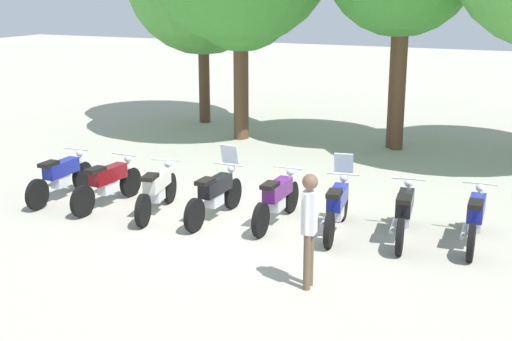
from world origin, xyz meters
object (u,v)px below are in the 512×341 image
Objects in this scene: motorcycle_7 at (476,217)px; person_0 at (309,221)px; motorcycle_6 at (404,212)px; motorcycle_5 at (337,205)px; motorcycle_0 at (61,176)px; motorcycle_2 at (157,189)px; motorcycle_3 at (215,193)px; motorcycle_4 at (277,198)px; motorcycle_1 at (108,182)px.

person_0 is at bearing 141.67° from motorcycle_7.
person_0 is at bearing 154.65° from motorcycle_6.
motorcycle_7 is at bearing -89.29° from motorcycle_5.
motorcycle_0 is 8.44m from motorcycle_7.
motorcycle_7 is (2.40, 0.39, -0.01)m from motorcycle_5.
motorcycle_7 is 1.23× the size of person_0.
motorcycle_2 is at bearing 94.70° from motorcycle_7.
motorcycle_6 is at bearing -82.60° from motorcycle_3.
person_0 reaches higher than motorcycle_5.
motorcycle_5 is at bearing -90.59° from motorcycle_4.
motorcycle_1 is (1.20, 0.01, 0.00)m from motorcycle_0.
person_0 is at bearing -149.04° from motorcycle_4.
motorcycle_3 is at bearing 100.76° from motorcycle_4.
motorcycle_5 is (6.00, 0.44, 0.01)m from motorcycle_0.
motorcycle_5 is at bearing -95.45° from motorcycle_2.
motorcycle_6 is at bearing 97.37° from motorcycle_7.
motorcycle_1 is at bearing 95.81° from motorcycle_4.
motorcycle_2 is 1.21× the size of person_0.
motorcycle_2 is 3.63m from motorcycle_5.
motorcycle_0 is 1.00× the size of motorcycle_1.
motorcycle_0 is 3.61m from motorcycle_3.
motorcycle_3 is 1.00× the size of motorcycle_7.
motorcycle_3 is (1.21, 0.19, 0.01)m from motorcycle_2.
motorcycle_7 is (1.20, 0.22, 0.00)m from motorcycle_6.
motorcycle_1 is 7.24m from motorcycle_7.
person_0 is at bearing 179.83° from motorcycle_5.
person_0 is (5.16, -2.09, 0.55)m from motorcycle_1.
motorcycle_5 is 1.23× the size of person_0.
motorcycle_0 is 1.20m from motorcycle_1.
motorcycle_2 and motorcycle_4 have the same top height.
motorcycle_4 is (1.20, 0.25, -0.01)m from motorcycle_3.
motorcycle_4 is (4.80, 0.43, 0.00)m from motorcycle_0.
person_0 is (3.96, -2.07, 0.55)m from motorcycle_2.
motorcycle_1 is 1.19m from motorcycle_2.
person_0 is (0.36, -2.51, 0.54)m from motorcycle_5.
motorcycle_5 is at bearing 89.72° from motorcycle_6.
motorcycle_3 is 1.22m from motorcycle_4.
person_0 reaches higher than motorcycle_6.
motorcycle_0 is at bearing 93.75° from motorcycle_3.
motorcycle_6 is at bearing -90.74° from motorcycle_5.
person_0 reaches higher than motorcycle_1.
motorcycle_0 and motorcycle_6 have the same top height.
motorcycle_4 is at bearing -77.54° from motorcycle_3.
person_0 is at bearing -109.42° from motorcycle_1.
motorcycle_0 is at bearing 92.43° from motorcycle_7.
motorcycle_2 and motorcycle_7 have the same top height.
motorcycle_0 is 1.01× the size of motorcycle_5.
motorcycle_1 is 1.00× the size of motorcycle_7.
motorcycle_6 is (4.80, 0.61, 0.00)m from motorcycle_2.
motorcycle_1 is 4.81m from motorcycle_5.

